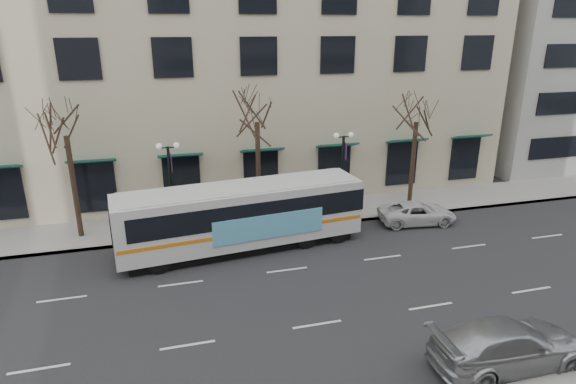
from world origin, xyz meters
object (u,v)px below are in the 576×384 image
object	(u,v)px
silver_car	(508,344)
white_pickup	(417,213)
city_bus	(243,215)
tree_far_right	(418,106)
lamp_post_right	(342,170)
tree_far_left	(63,117)
tree_far_mid	(257,105)
lamp_post_left	(171,183)

from	to	relation	value
silver_car	white_pickup	distance (m)	12.61
city_bus	silver_car	distance (m)	13.54
tree_far_right	lamp_post_right	distance (m)	6.11
tree_far_left	city_bus	bearing A→B (deg)	-22.69
tree_far_right	city_bus	distance (m)	12.91
silver_car	tree_far_mid	bearing A→B (deg)	20.70
tree_far_mid	city_bus	bearing A→B (deg)	-113.84
lamp_post_left	white_pickup	distance (m)	14.30
lamp_post_right	white_pickup	distance (m)	5.08
white_pickup	silver_car	bearing A→B (deg)	171.39
tree_far_mid	silver_car	bearing A→B (deg)	-69.65
tree_far_mid	lamp_post_right	size ratio (longest dim) A/B	1.64
lamp_post_right	tree_far_mid	bearing A→B (deg)	173.17
lamp_post_left	lamp_post_right	bearing A→B (deg)	0.00
tree_far_mid	white_pickup	bearing A→B (deg)	-17.63
city_bus	tree_far_right	bearing A→B (deg)	10.71
tree_far_mid	lamp_post_left	size ratio (longest dim) A/B	1.64
tree_far_right	city_bus	bearing A→B (deg)	-163.03
city_bus	white_pickup	world-z (taller)	city_bus
lamp_post_left	silver_car	size ratio (longest dim) A/B	0.95
lamp_post_left	lamp_post_right	size ratio (longest dim) A/B	1.00
silver_car	white_pickup	size ratio (longest dim) A/B	1.22
lamp_post_right	silver_car	distance (m)	14.56
tree_far_mid	silver_car	distance (m)	17.12
tree_far_left	lamp_post_left	xyz separation A→B (m)	(5.01, -0.60, -3.75)
tree_far_left	tree_far_right	distance (m)	20.00
tree_far_mid	tree_far_right	distance (m)	10.01
tree_far_mid	lamp_post_left	xyz separation A→B (m)	(-4.99, -0.60, -3.96)
lamp_post_left	silver_car	bearing A→B (deg)	-53.75
lamp_post_right	city_bus	xyz separation A→B (m)	(-6.57, -2.93, -1.07)
city_bus	white_pickup	xyz separation A→B (m)	(10.50, 0.69, -1.25)
lamp_post_right	silver_car	size ratio (longest dim) A/B	0.95
tree_far_right	silver_car	world-z (taller)	tree_far_right
lamp_post_right	white_pickup	bearing A→B (deg)	-29.70
tree_far_mid	tree_far_left	bearing A→B (deg)	-180.00
lamp_post_right	city_bus	distance (m)	7.27
city_bus	lamp_post_left	bearing A→B (deg)	133.26
tree_far_left	tree_far_right	world-z (taller)	tree_far_left
city_bus	white_pickup	distance (m)	10.59
tree_far_right	city_bus	xyz separation A→B (m)	(-11.56, -3.53, -4.55)
lamp_post_left	lamp_post_right	xyz separation A→B (m)	(10.00, 0.00, 0.00)
tree_far_mid	lamp_post_right	distance (m)	6.41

